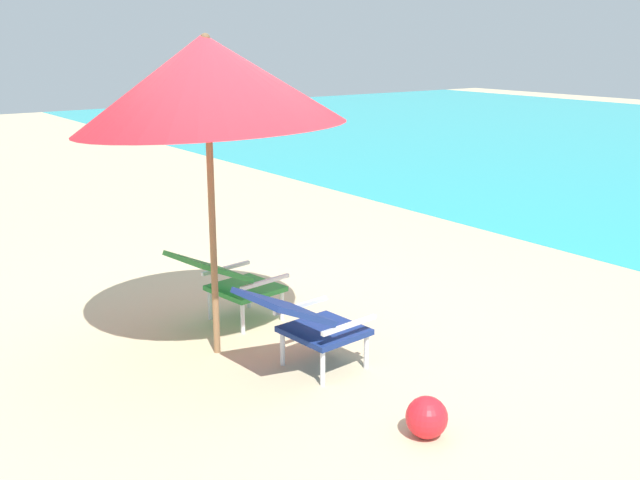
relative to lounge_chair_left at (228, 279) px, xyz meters
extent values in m
plane|color=#CCB78E|center=(0.49, 4.12, -0.40)|extent=(40.00, 40.00, 0.00)
cube|color=#338E3D|center=(-0.03, 0.17, -0.12)|extent=(0.59, 0.57, 0.04)
cube|color=#338E3D|center=(0.03, -0.19, 0.15)|extent=(0.59, 0.59, 0.27)
cylinder|color=silver|center=(-0.27, 0.35, -0.27)|extent=(0.04, 0.04, 0.26)
cylinder|color=silver|center=(0.16, 0.41, -0.27)|extent=(0.04, 0.04, 0.26)
cylinder|color=silver|center=(-0.21, -0.07, -0.27)|extent=(0.04, 0.04, 0.26)
cylinder|color=silver|center=(0.22, 0.00, -0.27)|extent=(0.04, 0.04, 0.26)
cube|color=silver|center=(-0.28, 0.13, 0.00)|extent=(0.10, 0.50, 0.03)
cube|color=silver|center=(0.23, 0.21, 0.00)|extent=(0.10, 0.50, 0.03)
cube|color=navy|center=(1.11, 0.16, -0.12)|extent=(0.56, 0.55, 0.04)
cube|color=navy|center=(1.15, -0.21, 0.15)|extent=(0.57, 0.56, 0.27)
cylinder|color=silver|center=(0.88, 0.34, -0.27)|extent=(0.04, 0.04, 0.26)
cylinder|color=silver|center=(1.31, 0.39, -0.27)|extent=(0.04, 0.04, 0.26)
cylinder|color=silver|center=(0.92, -0.07, -0.27)|extent=(0.04, 0.04, 0.26)
cylinder|color=silver|center=(1.35, -0.03, -0.27)|extent=(0.04, 0.04, 0.26)
cube|color=silver|center=(0.86, 0.13, 0.00)|extent=(0.08, 0.50, 0.03)
cube|color=silver|center=(1.37, 0.18, 0.00)|extent=(0.08, 0.50, 0.03)
cylinder|color=olive|center=(0.43, -0.35, 0.46)|extent=(0.05, 0.05, 1.73)
cone|color=red|center=(0.43, -0.35, 1.62)|extent=(2.68, 2.68, 0.74)
sphere|color=#4C3823|center=(0.43, -0.35, 1.90)|extent=(0.07, 0.07, 0.07)
sphere|color=red|center=(2.27, 0.07, -0.28)|extent=(0.25, 0.25, 0.25)
camera|label=1|loc=(5.14, -2.80, 1.91)|focal=41.92mm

